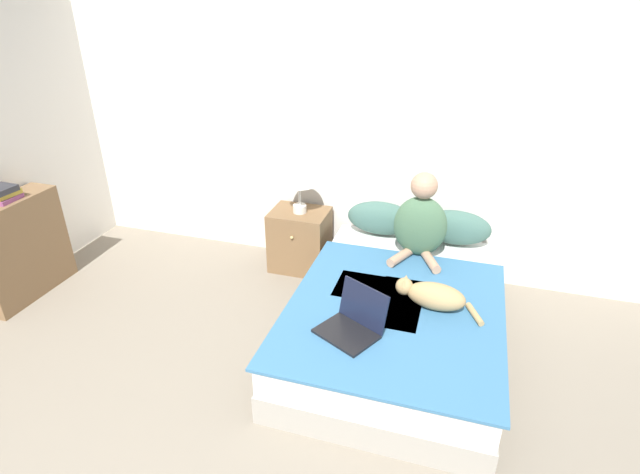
{
  "coord_description": "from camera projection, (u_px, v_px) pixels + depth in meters",
  "views": [
    {
      "loc": [
        0.94,
        -0.75,
        2.32
      ],
      "look_at": [
        0.03,
        2.19,
        0.76
      ],
      "focal_mm": 28.0,
      "sensor_mm": 36.0,
      "label": 1
    }
  ],
  "objects": [
    {
      "name": "wall_back",
      "position": [
        354.0,
        125.0,
        4.14
      ],
      "size": [
        6.17,
        0.05,
        2.55
      ],
      "color": "silver",
      "rests_on": "ground_plane"
    },
    {
      "name": "bed",
      "position": [
        397.0,
        318.0,
        3.54
      ],
      "size": [
        1.4,
        2.03,
        0.41
      ],
      "color": "#9E998E",
      "rests_on": "ground_plane"
    },
    {
      "name": "pillow_near",
      "position": [
        381.0,
        218.0,
        4.21
      ],
      "size": [
        0.57,
        0.22,
        0.29
      ],
      "color": "#42665B",
      "rests_on": "bed"
    },
    {
      "name": "pillow_far",
      "position": [
        455.0,
        227.0,
        4.05
      ],
      "size": [
        0.57,
        0.22,
        0.29
      ],
      "color": "#42665B",
      "rests_on": "bed"
    },
    {
      "name": "person_sitting",
      "position": [
        420.0,
        222.0,
        3.82
      ],
      "size": [
        0.41,
        0.4,
        0.68
      ],
      "color": "#476B4C",
      "rests_on": "bed"
    },
    {
      "name": "cat_tabby",
      "position": [
        433.0,
        295.0,
        3.26
      ],
      "size": [
        0.59,
        0.24,
        0.19
      ],
      "rotation": [
        0.0,
        0.0,
        3.05
      ],
      "color": "tan",
      "rests_on": "bed"
    },
    {
      "name": "laptop_open",
      "position": [
        352.0,
        323.0,
        3.05
      ],
      "size": [
        0.46,
        0.44,
        0.27
      ],
      "rotation": [
        0.0,
        0.0,
        -0.48
      ],
      "color": "black",
      "rests_on": "bed"
    },
    {
      "name": "nightstand",
      "position": [
        300.0,
        240.0,
        4.47
      ],
      "size": [
        0.5,
        0.41,
        0.55
      ],
      "color": "brown",
      "rests_on": "ground_plane"
    },
    {
      "name": "table_lamp",
      "position": [
        299.0,
        176.0,
        4.18
      ],
      "size": [
        0.3,
        0.3,
        0.43
      ],
      "color": "beige",
      "rests_on": "nightstand"
    },
    {
      "name": "bookshelf",
      "position": [
        19.0,
        249.0,
        4.02
      ],
      "size": [
        0.26,
        0.78,
        0.83
      ],
      "color": "brown",
      "rests_on": "ground_plane"
    },
    {
      "name": "book_stack_top",
      "position": [
        2.0,
        194.0,
        3.81
      ],
      "size": [
        0.2,
        0.24,
        0.12
      ],
      "color": "#844270",
      "rests_on": "bookshelf"
    }
  ]
}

